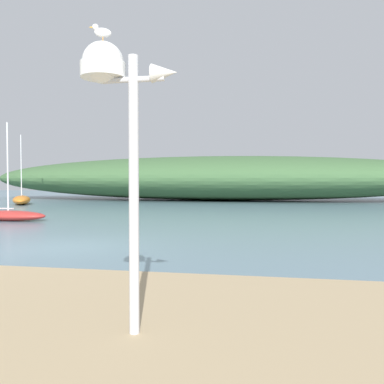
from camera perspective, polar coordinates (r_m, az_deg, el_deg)
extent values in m
plane|color=slate|center=(12.88, -17.68, -7.42)|extent=(120.00, 120.00, 0.00)
ellipsoid|color=#3D6038|center=(40.59, 3.84, 1.95)|extent=(48.35, 12.15, 4.37)
cylinder|color=silver|center=(4.83, -8.18, -0.51)|extent=(0.12, 0.12, 3.29)
cylinder|color=silver|center=(4.97, -8.25, 15.40)|extent=(0.75, 0.07, 0.07)
cylinder|color=white|center=(5.13, -12.41, 16.39)|extent=(0.54, 0.54, 0.18)
sphere|color=white|center=(5.15, -12.41, 17.36)|extent=(0.49, 0.49, 0.49)
cone|color=silver|center=(4.88, -3.90, 16.39)|extent=(0.30, 0.22, 0.22)
cylinder|color=orange|center=(5.21, -12.42, 20.29)|extent=(0.01, 0.01, 0.05)
cylinder|color=orange|center=(5.25, -12.44, 20.15)|extent=(0.01, 0.01, 0.05)
ellipsoid|color=white|center=(5.25, -12.44, 21.05)|extent=(0.22, 0.17, 0.11)
ellipsoid|color=#9EA0A8|center=(5.26, -12.44, 21.25)|extent=(0.20, 0.15, 0.04)
sphere|color=white|center=(5.27, -13.44, 21.63)|extent=(0.08, 0.08, 0.08)
cone|color=gold|center=(5.27, -14.10, 21.57)|extent=(0.05, 0.04, 0.02)
ellipsoid|color=orange|center=(36.23, -22.86, -1.04)|extent=(3.41, 4.43, 0.73)
cylinder|color=silver|center=(36.21, -22.91, 3.32)|extent=(0.08, 0.08, 5.22)
cylinder|color=silver|center=(36.87, -22.83, -0.38)|extent=(1.06, 1.71, 0.06)
ellipsoid|color=#B72D28|center=(22.10, -24.44, -3.04)|extent=(4.00, 1.29, 0.50)
cylinder|color=silver|center=(22.04, -24.51, 3.09)|extent=(0.08, 0.08, 4.52)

